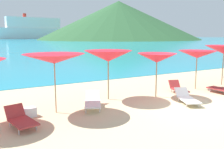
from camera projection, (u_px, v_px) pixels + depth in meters
name	position (u px, v px, depth m)	size (l,w,h in m)	color
ground_plane	(90.00, 75.00, 18.85)	(50.00, 100.00, 0.30)	beige
headland_hill	(118.00, 21.00, 164.78)	(110.64, 110.64, 26.18)	#2D5B33
umbrella_2	(54.00, 59.00, 8.81)	(2.49, 2.49, 2.26)	#9E7F59
umbrella_3	(108.00, 56.00, 10.76)	(2.31, 2.31, 2.26)	#9E7F59
umbrella_4	(157.00, 58.00, 11.22)	(1.98, 1.98, 2.10)	#9E7F59
umbrella_5	(197.00, 54.00, 12.92)	(2.23, 2.23, 2.12)	#9E7F59
umbrella_6	(224.00, 50.00, 13.98)	(2.40, 2.40, 2.35)	#9E7F59
lounge_chair_1	(224.00, 88.00, 12.02)	(0.67, 1.49, 0.71)	#A53333
lounge_chair_3	(93.00, 101.00, 9.67)	(1.23, 1.76, 0.59)	white
lounge_chair_6	(187.00, 98.00, 10.43)	(1.19, 1.72, 0.54)	white
lounge_chair_7	(178.00, 88.00, 12.24)	(0.99, 1.47, 0.58)	#A53333
lounge_chair_9	(21.00, 119.00, 7.63)	(0.92, 1.50, 0.63)	#A53333
cooler_box	(28.00, 112.00, 8.65)	(0.50, 0.36, 0.34)	white
cruise_ship	(34.00, 29.00, 202.54)	(60.63, 16.53, 20.80)	white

